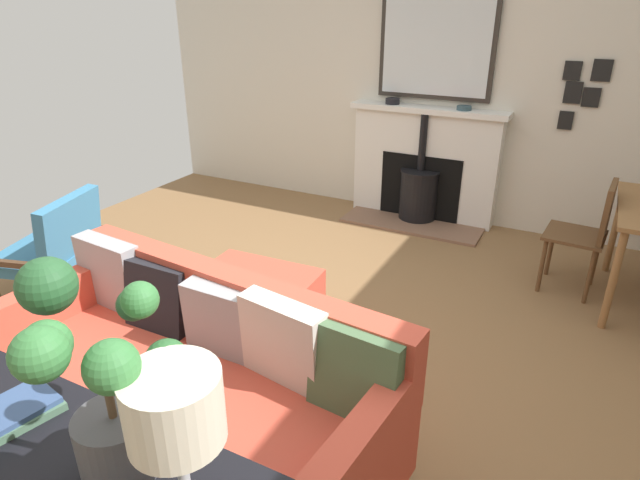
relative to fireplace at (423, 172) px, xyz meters
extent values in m
cube|color=olive|center=(2.56, -0.02, -0.48)|extent=(5.50, 5.97, 0.01)
cube|color=beige|center=(-0.19, -0.02, 0.97)|extent=(0.12, 5.97, 2.89)
cube|color=brown|center=(0.26, 0.00, -0.46)|extent=(0.42, 1.33, 0.03)
cube|color=white|center=(-0.04, 0.00, 0.05)|extent=(0.18, 1.40, 1.05)
cube|color=black|center=(0.03, 0.00, -0.13)|extent=(0.06, 0.78, 0.62)
cylinder|color=black|center=(0.07, 0.00, -0.21)|extent=(0.36, 0.36, 0.46)
cylinder|color=black|center=(0.07, 0.00, 0.03)|extent=(0.38, 0.38, 0.02)
cylinder|color=black|center=(0.07, 0.00, 0.31)|extent=(0.07, 0.07, 0.53)
cube|color=white|center=(-0.01, 0.00, 0.60)|extent=(0.23, 1.48, 0.05)
cube|color=#2D2823|center=(-0.10, 0.00, 1.18)|extent=(0.04, 1.06, 1.01)
cube|color=silver|center=(-0.08, 0.00, 1.18)|extent=(0.01, 0.98, 0.93)
cylinder|color=black|center=(-0.01, -0.35, 0.65)|extent=(0.14, 0.14, 0.05)
torus|color=black|center=(-0.01, -0.35, 0.67)|extent=(0.14, 0.14, 0.01)
cylinder|color=#334C56|center=(-0.01, 0.33, 0.64)|extent=(0.13, 0.13, 0.04)
torus|color=#334C56|center=(-0.01, 0.33, 0.65)|extent=(0.13, 0.13, 0.01)
cylinder|color=#B2B2B7|center=(3.72, -0.89, -0.42)|extent=(0.04, 0.04, 0.10)
cylinder|color=#B2B2B7|center=(3.05, -0.83, -0.42)|extent=(0.04, 0.04, 0.10)
cylinder|color=#B2B2B7|center=(3.21, 0.83, -0.42)|extent=(0.04, 0.04, 0.10)
cube|color=#D14C38|center=(3.46, -0.03, -0.20)|extent=(1.02, 2.03, 0.35)
cube|color=#D14C38|center=(3.11, 0.01, 0.16)|extent=(0.32, 1.97, 0.38)
cube|color=#D14C38|center=(3.38, -0.95, 0.08)|extent=(0.81, 0.19, 0.21)
cube|color=#D14C38|center=(3.55, 0.89, 0.08)|extent=(0.81, 0.19, 0.21)
cube|color=#99999E|center=(3.13, -0.77, 0.16)|extent=(0.15, 0.42, 0.41)
cube|color=black|center=(3.17, -0.40, 0.14)|extent=(0.16, 0.36, 0.37)
cube|color=#99999E|center=(3.21, 0.02, 0.14)|extent=(0.13, 0.37, 0.37)
cube|color=beige|center=(3.24, 0.39, 0.16)|extent=(0.18, 0.42, 0.41)
cube|color=#4C6B47|center=(3.28, 0.74, 0.15)|extent=(0.18, 0.40, 0.40)
cylinder|color=#B2B2B7|center=(2.78, -0.59, -0.43)|extent=(0.03, 0.03, 0.09)
cylinder|color=#B2B2B7|center=(2.75, 0.00, -0.43)|extent=(0.03, 0.03, 0.09)
cylinder|color=#B2B2B7|center=(2.26, -0.61, -0.43)|extent=(0.03, 0.03, 0.09)
cylinder|color=#B2B2B7|center=(2.23, -0.03, -0.43)|extent=(0.03, 0.03, 0.09)
cube|color=#D14C38|center=(2.50, -0.31, -0.22)|extent=(0.68, 0.77, 0.33)
cube|color=#4C3321|center=(2.60, -2.16, -0.30)|extent=(0.05, 0.05, 0.34)
cube|color=#4C3321|center=(2.47, -1.70, -0.30)|extent=(0.05, 0.05, 0.34)
cube|color=#4C3321|center=(2.96, -1.56, -0.30)|extent=(0.05, 0.05, 0.34)
cube|color=teal|center=(2.78, -1.86, -0.12)|extent=(0.73, 0.71, 0.08)
cube|color=teal|center=(2.71, -1.62, 0.13)|extent=(0.61, 0.29, 0.41)
cube|color=#4C3321|center=(2.47, -1.95, -0.03)|extent=(0.19, 0.52, 0.04)
cube|color=#4C3321|center=(3.09, -1.77, -0.03)|extent=(0.19, 0.52, 0.04)
cube|color=black|center=(4.12, -0.03, 0.24)|extent=(0.43, 1.72, 0.03)
cylinder|color=#B2B2B7|center=(4.12, 0.62, 0.38)|extent=(0.03, 0.03, 0.23)
cylinder|color=silver|center=(4.12, 0.62, 0.60)|extent=(0.25, 0.25, 0.20)
cylinder|color=#4C4C51|center=(4.11, 0.36, 0.35)|extent=(0.23, 0.23, 0.19)
cylinder|color=brown|center=(4.11, 0.36, 0.55)|extent=(0.02, 0.02, 0.21)
sphere|color=#387A3D|center=(4.28, 0.39, 0.78)|extent=(0.13, 0.13, 0.13)
sphere|color=#387A3D|center=(4.18, 0.50, 0.72)|extent=(0.14, 0.14, 0.14)
sphere|color=#2D6633|center=(4.03, 0.51, 0.64)|extent=(0.12, 0.12, 0.12)
sphere|color=#387A3D|center=(4.01, 0.43, 0.79)|extent=(0.10, 0.10, 0.10)
sphere|color=#26562D|center=(3.90, 0.27, 0.68)|extent=(0.10, 0.10, 0.10)
sphere|color=#26562D|center=(4.07, 0.15, 0.79)|extent=(0.16, 0.16, 0.16)
sphere|color=#387A3D|center=(4.20, 0.28, 0.72)|extent=(0.13, 0.13, 0.13)
cube|color=#4C7056|center=(4.12, -0.12, 0.26)|extent=(0.31, 0.26, 0.03)
cube|color=#38517F|center=(4.12, -0.12, 0.29)|extent=(0.28, 0.22, 0.02)
cylinder|color=olive|center=(0.42, 1.69, -0.12)|extent=(0.05, 0.05, 0.70)
cylinder|color=olive|center=(1.34, 1.69, -0.12)|extent=(0.05, 0.05, 0.70)
cylinder|color=brown|center=(0.71, 1.28, -0.26)|extent=(0.03, 0.03, 0.43)
cylinder|color=brown|center=(1.03, 1.25, -0.26)|extent=(0.03, 0.03, 0.43)
cylinder|color=brown|center=(0.74, 1.59, -0.26)|extent=(0.03, 0.03, 0.43)
cylinder|color=brown|center=(1.05, 1.57, -0.26)|extent=(0.03, 0.03, 0.43)
cube|color=brown|center=(0.88, 1.42, -0.04)|extent=(0.43, 0.43, 0.02)
cube|color=brown|center=(0.90, 1.59, 0.18)|extent=(0.36, 0.07, 0.40)
cube|color=black|center=(-0.11, 1.15, 0.99)|extent=(0.02, 0.13, 0.15)
cube|color=black|center=(-0.11, 1.37, 1.01)|extent=(0.02, 0.14, 0.17)
cube|color=black|center=(-0.11, 1.19, 0.82)|extent=(0.02, 0.13, 0.18)
cube|color=black|center=(-0.11, 1.33, 0.79)|extent=(0.02, 0.13, 0.16)
cube|color=black|center=(-0.11, 1.17, 0.59)|extent=(0.02, 0.11, 0.15)
camera|label=1|loc=(4.86, 1.41, 1.51)|focal=29.84mm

